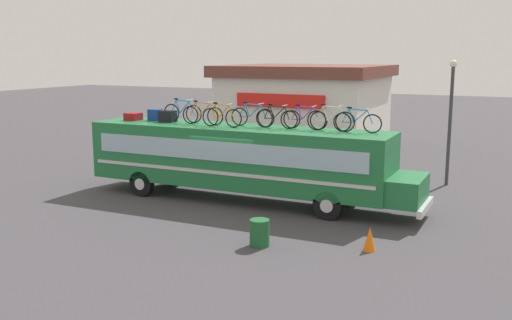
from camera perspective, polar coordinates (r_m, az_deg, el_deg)
The scene contains 17 objects.
ground_plane at distance 21.75m, azimuth -1.91°, elevation -3.92°, with size 120.00×120.00×0.00m, color #423F44.
bus at distance 21.31m, azimuth -1.44°, elevation 0.26°, with size 12.66×2.38×2.75m.
luggage_bag_1 at distance 23.74m, azimuth -11.94°, elevation 4.19°, with size 0.57×0.53×0.29m, color maroon.
luggage_bag_2 at distance 23.48m, azimuth -9.86°, elevation 4.38°, with size 0.49×0.37×0.45m, color #193899.
luggage_bag_3 at distance 22.92m, azimuth -8.65°, elevation 4.26°, with size 0.60×0.45×0.44m, color black.
rooftop_bicycle_1 at distance 22.62m, azimuth -7.22°, elevation 4.64°, with size 1.71×0.44×0.93m.
rooftop_bicycle_2 at distance 21.84m, azimuth -5.26°, elevation 4.45°, with size 1.75×0.44×0.90m.
rooftop_bicycle_3 at distance 21.11m, azimuth -3.38°, elevation 4.25°, with size 1.62×0.44×0.89m.
rooftop_bicycle_4 at distance 21.20m, azimuth -0.36°, elevation 4.31°, with size 1.74×0.44×0.90m.
rooftop_bicycle_5 at distance 20.70m, azimuth 2.02°, elevation 4.13°, with size 1.62×0.44×0.88m.
rooftop_bicycle_6 at distance 20.51m, azimuth 4.82°, elevation 4.04°, with size 1.66×0.44×0.87m.
rooftop_bicycle_7 at distance 20.08m, azimuth 7.32°, elevation 3.91°, with size 1.71×0.44×0.93m.
rooftop_bicycle_8 at distance 19.88m, azimuth 9.88°, elevation 3.71°, with size 1.68×0.44×0.86m.
roadside_building at distance 34.32m, azimuth 4.90°, elevation 5.39°, with size 8.93×8.17×4.70m.
trash_bin at distance 16.57m, azimuth 0.35°, elevation -7.15°, with size 0.56×0.56×0.77m, color #1E592D.
traffic_cone at distance 16.49m, azimuth 11.08°, elevation -7.60°, with size 0.35×0.35×0.68m, color orange.
street_lamp at distance 24.99m, azimuth 18.52°, elevation 4.33°, with size 0.29×0.29×5.12m.
Camera 1 is at (9.75, -18.67, 5.39)m, focal length 40.83 mm.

